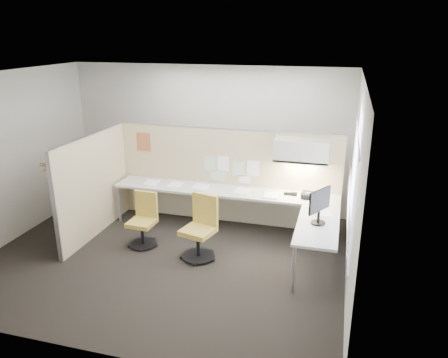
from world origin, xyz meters
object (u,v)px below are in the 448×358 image
(desk, at_px, (240,201))
(monitor, at_px, (319,204))
(chair_left, at_px, (144,221))
(phone, at_px, (307,195))
(chair_right, at_px, (201,229))

(desk, xyz_separation_m, monitor, (1.37, -0.86, 0.43))
(chair_left, bearing_deg, monitor, 1.39)
(chair_left, distance_m, phone, 2.76)
(chair_left, height_order, phone, chair_left)
(chair_right, distance_m, phone, 1.91)
(desk, height_order, phone, phone)
(chair_right, relative_size, phone, 4.29)
(phone, bearing_deg, chair_right, -136.85)
(chair_right, xyz_separation_m, monitor, (1.77, 0.11, 0.57))
(chair_right, bearing_deg, monitor, 17.61)
(chair_right, bearing_deg, desk, 81.50)
(chair_left, relative_size, monitor, 1.67)
(phone, bearing_deg, chair_left, -152.21)
(chair_right, bearing_deg, phone, 49.86)
(monitor, bearing_deg, chair_left, 118.54)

